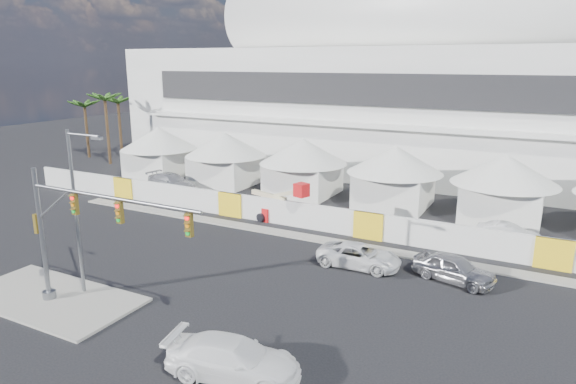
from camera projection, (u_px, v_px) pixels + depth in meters
The scene contains 14 objects.
ground at pixel (173, 301), 27.73m from camera, with size 160.00×160.00×0.00m, color black.
median_island at pixel (50, 298), 27.86m from camera, with size 10.00×5.00×0.15m, color gray.
stadium at pixel (476, 90), 56.99m from camera, with size 80.00×24.80×21.98m.
tent_row at pixel (347, 166), 47.28m from camera, with size 53.40×8.40×5.40m.
hoarding_fence at pixel (369, 225), 37.19m from camera, with size 70.00×0.25×2.00m, color silver.
palm_cluster at pixel (118, 106), 66.44m from camera, with size 10.60×10.60×8.55m.
sedan_silver at pixel (454, 268), 29.99m from camera, with size 4.78×1.92×1.63m, color #A6A6AB.
pickup_curb at pixel (359, 256), 32.15m from camera, with size 5.24×2.42×1.46m, color white.
pickup_near at pixel (233, 359), 20.89m from camera, with size 5.62×2.28×1.63m, color white.
lot_car_a at pixel (508, 234), 36.25m from camera, with size 4.34×1.51×1.43m, color silver.
lot_car_c at pixel (171, 182), 51.51m from camera, with size 5.59×2.27×1.62m, color #B9BABE.
traffic_mast at pixel (72, 233), 25.67m from camera, with size 10.87×0.70×7.18m.
streetlight_median at pixel (78, 202), 27.19m from camera, with size 2.49×0.25×9.01m.
boom_lift at pixel (266, 206), 42.21m from camera, with size 7.41×2.63×3.64m.
Camera 1 is at (17.37, -19.55, 12.59)m, focal length 32.00 mm.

